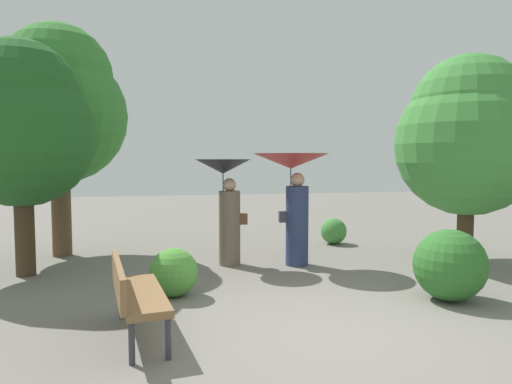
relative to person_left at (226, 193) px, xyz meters
name	(u,v)px	position (x,y,z in m)	size (l,w,h in m)	color
ground_plane	(329,330)	(0.66, -3.44, -1.30)	(40.00, 40.00, 0.00)	slate
person_left	(226,193)	(0.00, 0.00, 0.00)	(1.00, 1.00, 1.92)	#6B5B4C
person_right	(293,182)	(1.17, -0.27, 0.20)	(1.36, 1.36, 2.02)	navy
park_bench	(134,291)	(-1.47, -3.23, -0.79)	(0.69, 1.55, 0.83)	#38383D
tree_near_left	(58,104)	(-3.08, 1.49, 1.68)	(2.63, 2.63, 4.54)	brown
tree_near_right	(468,134)	(4.35, -0.74, 1.08)	(2.60, 2.60, 3.82)	#42301E
tree_mid_left	(21,123)	(-3.36, -0.07, 1.20)	(2.33, 2.33, 3.86)	#42301E
bush_path_left	(450,265)	(2.66, -2.74, -0.82)	(0.97, 0.97, 0.97)	#2D6B28
bush_path_right	(334,231)	(2.69, 1.57, -1.01)	(0.59, 0.59, 0.59)	#428C3D
bush_behind_bench	(174,272)	(-1.01, -1.77, -0.96)	(0.68, 0.68, 0.68)	#4C9338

